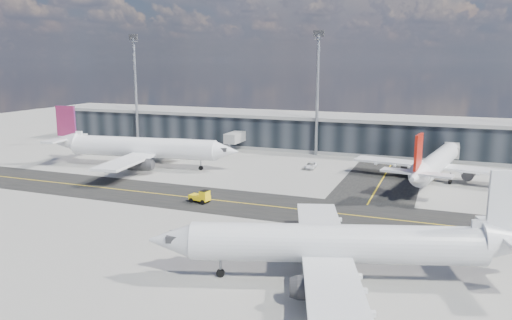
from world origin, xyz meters
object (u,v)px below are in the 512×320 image
at_px(airliner_near, 342,244).
at_px(baggage_tug, 201,196).
at_px(airliner_af, 141,148).
at_px(airliner_redtail, 436,163).
at_px(service_van, 311,166).

xyz_separation_m(airliner_near, baggage_tug, (-26.44, 20.13, -2.83)).
bearing_deg(airliner_af, baggage_tug, 43.80).
relative_size(airliner_redtail, airliner_near, 0.95).
xyz_separation_m(airliner_af, airliner_redtail, (58.38, 8.47, -0.57)).
relative_size(airliner_redtail, baggage_tug, 10.43).
bearing_deg(airliner_near, baggage_tug, 34.72).
height_order(airliner_redtail, baggage_tug, airliner_redtail).
bearing_deg(baggage_tug, airliner_near, 61.42).
xyz_separation_m(airliner_near, service_van, (-16.94, 51.16, -3.23)).
bearing_deg(baggage_tug, service_van, 171.66).
distance_m(baggage_tug, service_van, 32.45).
xyz_separation_m(airliner_af, baggage_tug, (24.32, -19.56, -3.12)).
bearing_deg(service_van, airliner_af, -164.61).
distance_m(airliner_near, service_van, 53.99).
bearing_deg(baggage_tug, airliner_af, -120.11).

